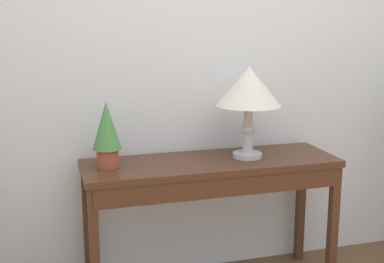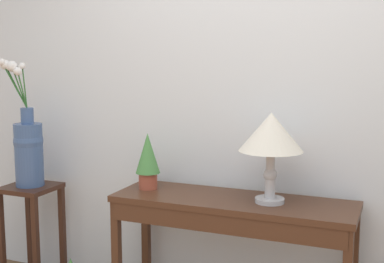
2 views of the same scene
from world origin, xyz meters
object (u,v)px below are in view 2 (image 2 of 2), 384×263
Objects in this scene: table_lamp at (271,135)px; pedestal_stand_left at (33,235)px; console_table at (231,217)px; potted_plant_on_console at (148,158)px; flower_vase_tall_left at (28,146)px.

pedestal_stand_left is (-1.60, 0.01, -0.76)m from table_lamp.
pedestal_stand_left is at bearing 178.74° from console_table.
console_table is 2.76× the size of table_lamp.
console_table is 1.99× the size of pedestal_stand_left.
potted_plant_on_console is 0.86m from flower_vase_tall_left.
console_table is 0.50m from table_lamp.
potted_plant_on_console is at bearing 174.94° from console_table.
console_table is at bearing -173.01° from table_lamp.
potted_plant_on_console is at bearing 178.28° from table_lamp.
flower_vase_tall_left reaches higher than table_lamp.
potted_plant_on_console is 0.40× the size of flower_vase_tall_left.
flower_vase_tall_left is at bearing -178.67° from potted_plant_on_console.
console_table is 0.61m from potted_plant_on_console.
table_lamp is at bearing -0.08° from flower_vase_tall_left.
pedestal_stand_left is 0.60m from flower_vase_tall_left.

